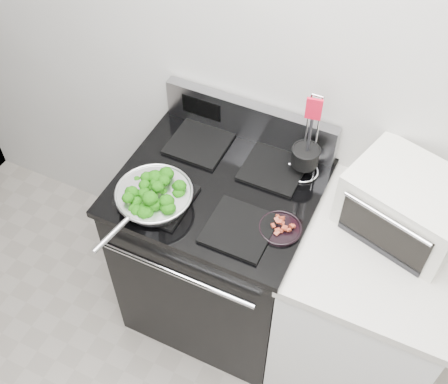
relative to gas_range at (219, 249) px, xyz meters
The scene contains 8 objects.
back_wall 0.97m from the gas_range, 48.22° to the left, with size 4.00×0.02×2.70m, color silver.
gas_range is the anchor object (origin of this frame).
counter 0.69m from the gas_range, ahead, with size 0.62×0.68×0.92m.
skillet 0.58m from the gas_range, 129.88° to the right, with size 0.30×0.47×0.06m.
broccoli_pile 0.59m from the gas_range, 130.18° to the right, with size 0.23×0.23×0.08m, color #093404, non-canonical shape.
bacon_plate 0.58m from the gas_range, 19.24° to the right, with size 0.16×0.16×0.04m.
utensil_holder 0.64m from the gas_range, 35.50° to the left, with size 0.13×0.13×0.40m.
toaster_oven 0.91m from the gas_range, 10.54° to the left, with size 0.50×0.43×0.25m.
Camera 1 is at (0.35, 0.09, 2.63)m, focal length 45.00 mm.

